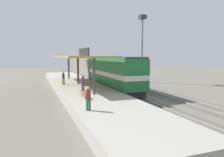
# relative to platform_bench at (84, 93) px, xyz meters

# --- Properties ---
(ground_plane) EXTENTS (120.00, 120.00, 0.00)m
(ground_plane) POSITION_rel_platform_bench_xyz_m (8.00, 9.48, -1.34)
(ground_plane) COLOR #666056
(track_near) EXTENTS (3.20, 110.00, 0.16)m
(track_near) POSITION_rel_platform_bench_xyz_m (6.00, 9.48, -1.31)
(track_near) COLOR #565249
(track_near) RESTS_ON ground
(track_far) EXTENTS (3.20, 110.00, 0.16)m
(track_far) POSITION_rel_platform_bench_xyz_m (10.60, 9.48, -1.31)
(track_far) COLOR #565249
(track_far) RESTS_ON ground
(platform) EXTENTS (6.00, 44.00, 0.90)m
(platform) POSITION_rel_platform_bench_xyz_m (1.40, 9.48, -0.89)
(platform) COLOR #9E998E
(platform) RESTS_ON ground
(station_canopy) EXTENTS (5.20, 18.00, 4.70)m
(station_canopy) POSITION_rel_platform_bench_xyz_m (1.40, 9.39, 3.19)
(station_canopy) COLOR #47474C
(station_canopy) RESTS_ON platform
(platform_bench) EXTENTS (0.44, 1.70, 0.50)m
(platform_bench) POSITION_rel_platform_bench_xyz_m (0.00, 0.00, 0.00)
(platform_bench) COLOR #333338
(platform_bench) RESTS_ON platform
(locomotive) EXTENTS (2.93, 14.43, 4.44)m
(locomotive) POSITION_rel_platform_bench_xyz_m (6.00, 8.27, 1.07)
(locomotive) COLOR #28282D
(locomotive) RESTS_ON track_near
(passenger_carriage_single) EXTENTS (2.90, 20.00, 4.24)m
(passenger_carriage_single) POSITION_rel_platform_bench_xyz_m (6.00, 26.27, 0.97)
(passenger_carriage_single) COLOR #28282D
(passenger_carriage_single) RESTS_ON track_near
(light_mast) EXTENTS (1.10, 1.10, 11.70)m
(light_mast) POSITION_rel_platform_bench_xyz_m (13.80, 14.73, 7.05)
(light_mast) COLOR slate
(light_mast) RESTS_ON ground
(person_waiting) EXTENTS (0.34, 0.34, 1.71)m
(person_waiting) POSITION_rel_platform_bench_xyz_m (-0.67, -4.49, 0.51)
(person_waiting) COLOR #23603D
(person_waiting) RESTS_ON platform
(person_walking) EXTENTS (0.34, 0.34, 1.71)m
(person_walking) POSITION_rel_platform_bench_xyz_m (-0.50, 9.89, 0.51)
(person_walking) COLOR olive
(person_walking) RESTS_ON platform
(person_boarding) EXTENTS (0.34, 0.34, 1.71)m
(person_boarding) POSITION_rel_platform_bench_xyz_m (0.81, 3.92, 0.51)
(person_boarding) COLOR #4C4C51
(person_boarding) RESTS_ON platform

